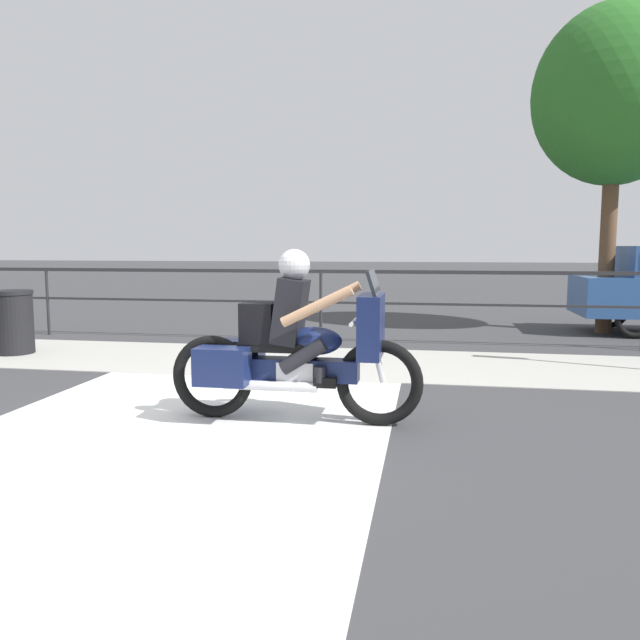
{
  "coord_description": "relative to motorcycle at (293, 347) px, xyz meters",
  "views": [
    {
      "loc": [
        1.81,
        -5.12,
        1.63
      ],
      "look_at": [
        0.77,
        0.78,
        0.91
      ],
      "focal_mm": 35.0,
      "sensor_mm": 36.0,
      "label": 1
    }
  ],
  "objects": [
    {
      "name": "trash_bin",
      "position": [
        -4.95,
        2.84,
        -0.21
      ],
      "size": [
        0.6,
        0.6,
        0.97
      ],
      "color": "black",
      "rests_on": "ground"
    },
    {
      "name": "tree_behind_sign",
      "position": [
        4.47,
        6.91,
        3.63
      ],
      "size": [
        2.94,
        2.94,
        5.97
      ],
      "color": "brown",
      "rests_on": "ground"
    },
    {
      "name": "crosswalk_band",
      "position": [
        -0.95,
        -0.61,
        -0.69
      ],
      "size": [
        3.73,
        6.0,
        0.01
      ],
      "primitive_type": "cube",
      "color": "silver",
      "rests_on": "ground"
    },
    {
      "name": "motorcycle",
      "position": [
        0.0,
        0.0,
        0.0
      ],
      "size": [
        2.37,
        0.76,
        1.6
      ],
      "rotation": [
        0.0,
        0.0,
        -0.09
      ],
      "color": "black",
      "rests_on": "ground"
    },
    {
      "name": "sidewalk_band",
      "position": [
        -0.59,
        2.99,
        -0.69
      ],
      "size": [
        44.0,
        2.4,
        0.01
      ],
      "primitive_type": "cube",
      "color": "#A8A59E",
      "rests_on": "ground"
    },
    {
      "name": "fence_railing",
      "position": [
        -0.59,
        4.82,
        0.27
      ],
      "size": [
        36.0,
        0.05,
        1.23
      ],
      "color": "#232326",
      "rests_on": "ground"
    },
    {
      "name": "ground_plane",
      "position": [
        -0.59,
        -0.41,
        -0.7
      ],
      "size": [
        120.0,
        120.0,
        0.0
      ],
      "primitive_type": "plane",
      "color": "#38383A"
    }
  ]
}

